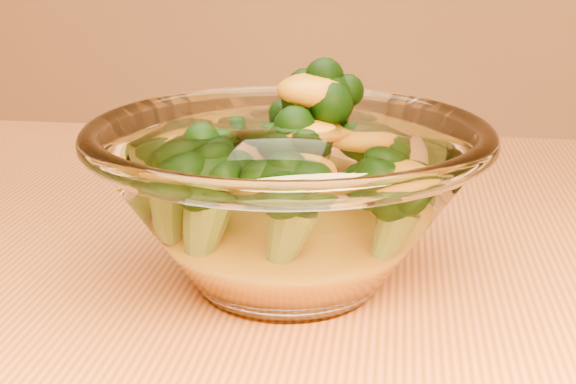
{
  "coord_description": "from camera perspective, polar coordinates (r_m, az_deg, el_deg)",
  "views": [
    {
      "loc": [
        -0.01,
        -0.43,
        0.96
      ],
      "look_at": [
        -0.07,
        0.01,
        0.81
      ],
      "focal_mm": 50.0,
      "sensor_mm": 36.0,
      "label": 1
    }
  ],
  "objects": [
    {
      "name": "cheese_sauce",
      "position": [
        0.48,
        0.0,
        -3.1
      ],
      "size": [
        0.14,
        0.14,
        0.04
      ],
      "primitive_type": "ellipsoid",
      "color": "orange",
      "rests_on": "glass_bowl"
    },
    {
      "name": "broccoli_heap",
      "position": [
        0.47,
        -0.26,
        2.12
      ],
      "size": [
        0.16,
        0.16,
        0.09
      ],
      "color": "black",
      "rests_on": "cheese_sauce"
    },
    {
      "name": "glass_bowl",
      "position": [
        0.47,
        0.0,
        -0.59
      ],
      "size": [
        0.24,
        0.24,
        0.1
      ],
      "color": "white",
      "rests_on": "table"
    }
  ]
}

